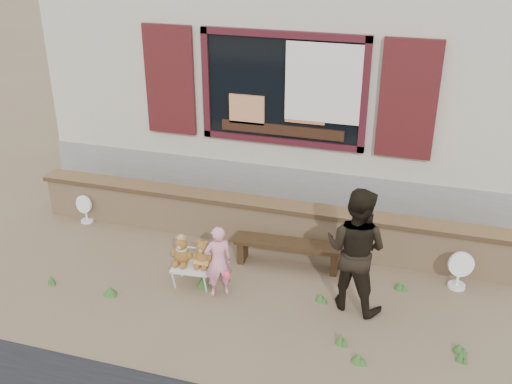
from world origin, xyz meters
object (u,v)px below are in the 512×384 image
(folding_chair, at_px, (193,266))
(teddy_bear_left, at_px, (182,249))
(bench, at_px, (288,248))
(teddy_bear_right, at_px, (203,253))
(child, at_px, (218,261))
(adult, at_px, (356,250))

(folding_chair, height_order, teddy_bear_left, teddy_bear_left)
(bench, relative_size, teddy_bear_right, 3.91)
(child, bearing_deg, bench, -159.77)
(folding_chair, xyz_separation_m, teddy_bear_left, (-0.14, -0.01, 0.23))
(teddy_bear_left, bearing_deg, bench, 28.20)
(bench, bearing_deg, adult, -36.75)
(teddy_bear_left, height_order, teddy_bear_right, teddy_bear_left)
(bench, xyz_separation_m, teddy_bear_left, (-1.21, -0.80, 0.23))
(folding_chair, bearing_deg, teddy_bear_left, 180.00)
(bench, distance_m, adult, 1.29)
(teddy_bear_left, bearing_deg, teddy_bear_right, -0.00)
(folding_chair, bearing_deg, adult, -1.41)
(child, xyz_separation_m, adult, (1.65, 0.26, 0.31))
(folding_chair, height_order, adult, adult)
(teddy_bear_left, bearing_deg, folding_chair, -0.00)
(teddy_bear_left, distance_m, child, 0.54)
(teddy_bear_right, xyz_separation_m, adult, (1.91, 0.13, 0.30))
(teddy_bear_left, xyz_separation_m, child, (0.53, -0.10, -0.02))
(teddy_bear_left, height_order, child, child)
(adult, bearing_deg, bench, -17.55)
(bench, height_order, child, child)
(bench, height_order, folding_chair, bench)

